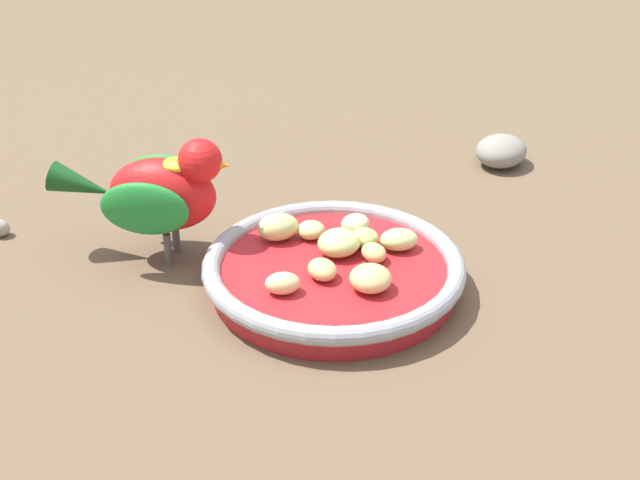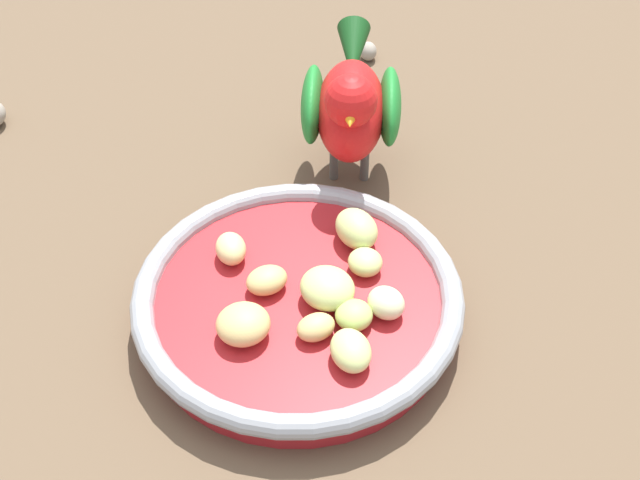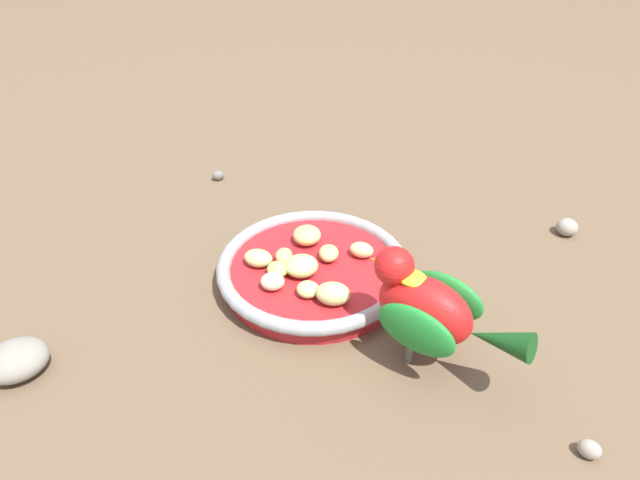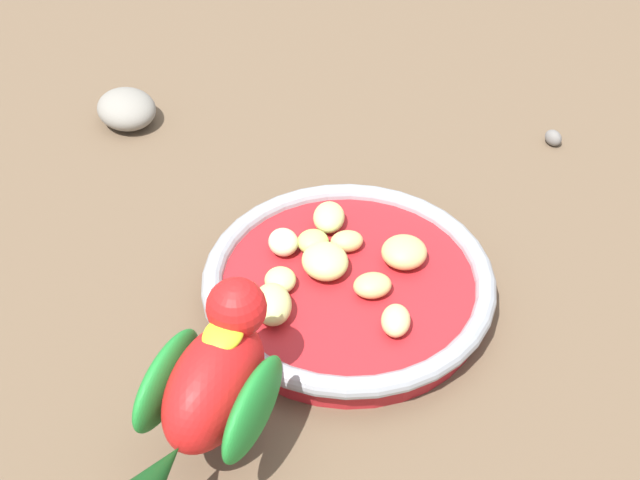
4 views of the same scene
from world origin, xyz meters
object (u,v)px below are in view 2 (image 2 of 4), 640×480
Objects in this scene: apple_piece_5 at (357,229)px; apple_piece_9 at (354,315)px; feeding_bowl at (298,303)px; apple_piece_4 at (386,303)px; apple_piece_8 at (351,351)px; apple_piece_7 at (243,324)px; pebble_2 at (368,51)px; apple_piece_2 at (365,262)px; apple_piece_3 at (267,280)px; parrot at (351,104)px; apple_piece_0 at (327,288)px; apple_piece_6 at (231,249)px; apple_piece_1 at (316,327)px.

apple_piece_5 is 1.49× the size of apple_piece_9.
apple_piece_4 reaches higher than feeding_bowl.
apple_piece_4 and apple_piece_8 have the same top height.
apple_piece_5 is 1.11× the size of apple_piece_8.
pebble_2 is (0.27, -0.25, -0.03)m from apple_piece_7.
apple_piece_2 is 0.04m from apple_piece_4.
apple_piece_3 is 0.19× the size of parrot.
parrot reaches higher than apple_piece_5.
apple_piece_3 is (0.02, 0.01, 0.01)m from feeding_bowl.
apple_piece_5 reaches higher than apple_piece_9.
apple_piece_0 is 1.08× the size of apple_piece_7.
apple_piece_9 is at bearing -150.79° from feeding_bowl.
apple_piece_6 is at bearing 31.28° from apple_piece_0.
parrot is (0.09, -0.05, 0.03)m from apple_piece_5.
apple_piece_6 is (0.05, 0.07, 0.00)m from apple_piece_2.
apple_piece_5 reaches higher than apple_piece_8.
feeding_bowl is at bearing 4.12° from apple_piece_8.
apple_piece_4 reaches higher than apple_piece_3.
parrot is (0.16, -0.09, 0.04)m from apple_piece_9.
apple_piece_5 is at bearing -13.69° from apple_piece_4.
apple_piece_4 is 0.71× the size of apple_piece_5.
apple_piece_5 is (0.06, -0.06, 0.00)m from apple_piece_1.
apple_piece_0 is at bearing 144.69° from pebble_2.
apple_piece_7 is 0.23× the size of parrot.
apple_piece_1 is 0.05m from apple_piece_3.
apple_piece_6 is 0.07m from apple_piece_7.
apple_piece_6 is (0.07, 0.04, -0.00)m from apple_piece_0.
pebble_2 is (0.13, -0.10, -0.06)m from parrot.
apple_piece_2 is at bearing -38.93° from apple_piece_9.
feeding_bowl is 7.74× the size of apple_piece_3.
apple_piece_1 is 0.09m from apple_piece_5.
parrot is at bearing -28.81° from apple_piece_9.
parrot is at bearing -34.91° from apple_piece_0.
apple_piece_4 is at bearing -94.30° from apple_piece_9.
apple_piece_5 reaches higher than apple_piece_3.
apple_piece_1 is 1.04× the size of apple_piece_9.
apple_piece_5 is (0.07, -0.02, 0.00)m from apple_piece_4.
apple_piece_8 is (-0.08, -0.02, 0.00)m from apple_piece_3.
apple_piece_0 is at bearing -88.85° from apple_piece_7.
parrot reaches higher than apple_piece_1.
apple_piece_6 is at bearing 13.55° from apple_piece_3.
apple_piece_0 is 0.32m from pebble_2.
apple_piece_0 is 1.92× the size of pebble_2.
apple_piece_4 is 0.05m from apple_piece_8.
apple_piece_6 is at bearing -17.77° from apple_piece_7.
apple_piece_8 is at bearing 148.22° from apple_piece_5.
parrot reaches higher than pebble_2.
apple_piece_2 is at bearing -10.56° from apple_piece_4.
apple_piece_4 is (-0.04, 0.01, 0.00)m from apple_piece_2.
apple_piece_3 is 1.09× the size of apple_piece_4.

